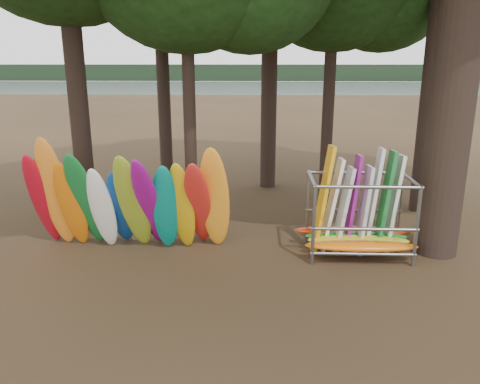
{
  "coord_description": "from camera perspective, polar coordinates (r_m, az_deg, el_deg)",
  "views": [
    {
      "loc": [
        0.1,
        -10.9,
        4.89
      ],
      "look_at": [
        -0.37,
        1.5,
        1.4
      ],
      "focal_mm": 35.0,
      "sensor_mm": 36.0,
      "label": 1
    }
  ],
  "objects": [
    {
      "name": "storage_rack",
      "position": [
        12.47,
        14.23,
        -3.11
      ],
      "size": [
        3.17,
        1.62,
        2.85
      ],
      "color": "slate",
      "rests_on": "ground"
    },
    {
      "name": "far_shore",
      "position": [
        120.93,
        2.21,
        14.33
      ],
      "size": [
        160.0,
        4.0,
        4.0
      ],
      "primitive_type": "cube",
      "color": "black",
      "rests_on": "ground"
    },
    {
      "name": "kayak_row",
      "position": [
        12.42,
        -13.56,
        -1.33
      ],
      "size": [
        5.32,
        2.25,
        3.26
      ],
      "color": "red",
      "rests_on": "ground"
    },
    {
      "name": "lake",
      "position": [
        71.06,
        2.15,
        11.75
      ],
      "size": [
        160.0,
        160.0,
        0.0
      ],
      "primitive_type": "plane",
      "color": "gray",
      "rests_on": "ground"
    },
    {
      "name": "ground",
      "position": [
        11.94,
        1.52,
        -8.46
      ],
      "size": [
        120.0,
        120.0,
        0.0
      ],
      "primitive_type": "plane",
      "color": "#47331E",
      "rests_on": "ground"
    }
  ]
}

